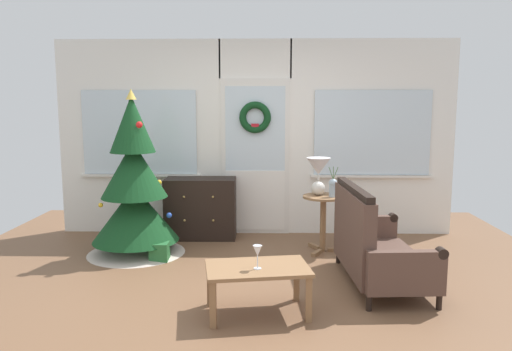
{
  "coord_description": "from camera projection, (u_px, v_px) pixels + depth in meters",
  "views": [
    {
      "loc": [
        0.18,
        -4.43,
        1.73
      ],
      "look_at": [
        0.05,
        0.55,
        1.0
      ],
      "focal_mm": 34.66,
      "sensor_mm": 36.0,
      "label": 1
    }
  ],
  "objects": [
    {
      "name": "settee_sofa",
      "position": [
        373.0,
        246.0,
        4.73
      ],
      "size": [
        0.8,
        1.42,
        0.96
      ],
      "color": "black",
      "rests_on": "ground"
    },
    {
      "name": "dresser_cabinet",
      "position": [
        201.0,
        208.0,
        6.37
      ],
      "size": [
        0.91,
        0.46,
        0.78
      ],
      "color": "black",
      "rests_on": "ground"
    },
    {
      "name": "side_table",
      "position": [
        323.0,
        212.0,
        5.76
      ],
      "size": [
        0.5,
        0.48,
        0.67
      ],
      "color": "#8E6642",
      "rests_on": "ground"
    },
    {
      "name": "back_wall_with_door",
      "position": [
        255.0,
        138.0,
        6.51
      ],
      "size": [
        5.2,
        0.19,
        2.55
      ],
      "color": "white",
      "rests_on": "ground"
    },
    {
      "name": "wine_glass",
      "position": [
        257.0,
        252.0,
        3.97
      ],
      "size": [
        0.08,
        0.08,
        0.2
      ],
      "color": "silver",
      "rests_on": "coffee_table"
    },
    {
      "name": "flower_vase",
      "position": [
        333.0,
        187.0,
        5.65
      ],
      "size": [
        0.11,
        0.1,
        0.35
      ],
      "color": "#99ADBC",
      "rests_on": "side_table"
    },
    {
      "name": "christmas_tree",
      "position": [
        135.0,
        193.0,
        5.66
      ],
      "size": [
        1.12,
        1.12,
        1.89
      ],
      "color": "#4C331E",
      "rests_on": "ground"
    },
    {
      "name": "ground_plane",
      "position": [
        249.0,
        289.0,
        4.64
      ],
      "size": [
        6.76,
        6.76,
        0.0
      ],
      "primitive_type": "plane",
      "color": "brown"
    },
    {
      "name": "table_lamp",
      "position": [
        318.0,
        171.0,
        5.73
      ],
      "size": [
        0.28,
        0.28,
        0.44
      ],
      "color": "silver",
      "rests_on": "side_table"
    },
    {
      "name": "coffee_table",
      "position": [
        258.0,
        273.0,
        4.06
      ],
      "size": [
        0.91,
        0.65,
        0.4
      ],
      "color": "#8E6642",
      "rests_on": "ground"
    },
    {
      "name": "gift_box",
      "position": [
        159.0,
        252.0,
        5.47
      ],
      "size": [
        0.2,
        0.18,
        0.2
      ],
      "primitive_type": "cube",
      "color": "#266633",
      "rests_on": "ground"
    }
  ]
}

